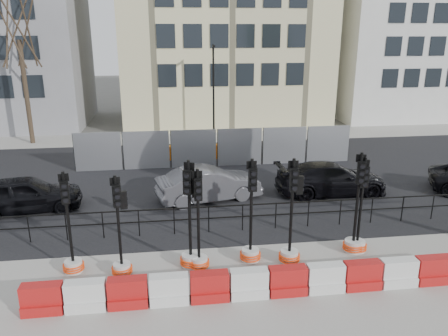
{
  "coord_description": "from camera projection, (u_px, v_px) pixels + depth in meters",
  "views": [
    {
      "loc": [
        -2.51,
        -12.73,
        6.78
      ],
      "look_at": [
        -0.42,
        3.0,
        1.8
      ],
      "focal_mm": 35.0,
      "sensor_mm": 36.0,
      "label": 1
    }
  ],
  "objects": [
    {
      "name": "traffic_signal_d",
      "position": [
        191.0,
        243.0,
        12.92
      ],
      "size": [
        0.66,
        0.66,
        3.34
      ],
      "rotation": [
        0.0,
        0.0,
        -0.34
      ],
      "color": "silver",
      "rests_on": "ground"
    },
    {
      "name": "car_a",
      "position": [
        25.0,
        194.0,
        17.0
      ],
      "size": [
        3.02,
        4.74,
        1.43
      ],
      "primitive_type": "imported",
      "rotation": [
        0.0,
        0.0,
        1.73
      ],
      "color": "black",
      "rests_on": "ground"
    },
    {
      "name": "traffic_signal_h",
      "position": [
        358.0,
        233.0,
        13.86
      ],
      "size": [
        0.62,
        0.62,
        3.15
      ],
      "rotation": [
        0.0,
        0.0,
        -0.23
      ],
      "color": "silver",
      "rests_on": "ground"
    },
    {
      "name": "traffic_signal_g",
      "position": [
        354.0,
        232.0,
        13.83
      ],
      "size": [
        0.65,
        0.65,
        3.32
      ],
      "rotation": [
        0.0,
        0.0,
        -0.2
      ],
      "color": "silver",
      "rests_on": "ground"
    },
    {
      "name": "kerb_railing",
      "position": [
        243.0,
        213.0,
        15.32
      ],
      "size": [
        18.0,
        0.04,
        1.0
      ],
      "color": "black",
      "rests_on": "ground"
    },
    {
      "name": "sidewalk_far",
      "position": [
        205.0,
        136.0,
        29.52
      ],
      "size": [
        40.0,
        4.0,
        0.02
      ],
      "primitive_type": "cube",
      "color": "gray",
      "rests_on": "ground"
    },
    {
      "name": "sidewalk_near",
      "position": [
        270.0,
        299.0,
        11.55
      ],
      "size": [
        40.0,
        6.0,
        0.02
      ],
      "primitive_type": "cube",
      "color": "gray",
      "rests_on": "ground"
    },
    {
      "name": "building_white",
      "position": [
        408.0,
        15.0,
        34.92
      ],
      "size": [
        12.0,
        9.06,
        16.0
      ],
      "color": "silver",
      "rests_on": "ground"
    },
    {
      "name": "building_grey",
      "position": [
        2.0,
        28.0,
        31.32
      ],
      "size": [
        11.0,
        9.06,
        14.0
      ],
      "color": "gray",
      "rests_on": "ground"
    },
    {
      "name": "traffic_signal_c",
      "position": [
        199.0,
        249.0,
        12.86
      ],
      "size": [
        0.62,
        0.62,
        3.12
      ],
      "rotation": [
        0.0,
        0.0,
        0.03
      ],
      "color": "silver",
      "rests_on": "ground"
    },
    {
      "name": "traffic_signal_e",
      "position": [
        251.0,
        241.0,
        13.27
      ],
      "size": [
        0.65,
        0.65,
        3.28
      ],
      "rotation": [
        0.0,
        0.0,
        0.03
      ],
      "color": "silver",
      "rests_on": "ground"
    },
    {
      "name": "heras_fencing",
      "position": [
        215.0,
        150.0,
        23.45
      ],
      "size": [
        14.33,
        1.72,
        2.0
      ],
      "color": "#999BA2",
      "rests_on": "ground"
    },
    {
      "name": "car_c",
      "position": [
        331.0,
        179.0,
        18.86
      ],
      "size": [
        2.02,
        4.81,
        1.39
      ],
      "primitive_type": "imported",
      "rotation": [
        0.0,
        0.0,
        1.56
      ],
      "color": "black",
      "rests_on": "ground"
    },
    {
      "name": "traffic_signal_f",
      "position": [
        291.0,
        239.0,
        13.14
      ],
      "size": [
        0.65,
        0.65,
        3.32
      ],
      "rotation": [
        0.0,
        0.0,
        -0.03
      ],
      "color": "silver",
      "rests_on": "ground"
    },
    {
      "name": "road",
      "position": [
        222.0,
        178.0,
        21.0
      ],
      "size": [
        40.0,
        14.0,
        0.03
      ],
      "primitive_type": "cube",
      "color": "black",
      "rests_on": "ground"
    },
    {
      "name": "traffic_signal_b",
      "position": [
        121.0,
        253.0,
        12.48
      ],
      "size": [
        0.6,
        0.6,
        3.06
      ],
      "rotation": [
        0.0,
        0.0,
        0.27
      ],
      "color": "silver",
      "rests_on": "ground"
    },
    {
      "name": "car_b",
      "position": [
        209.0,
        184.0,
        18.14
      ],
      "size": [
        3.4,
        4.99,
        1.43
      ],
      "primitive_type": "imported",
      "rotation": [
        0.0,
        0.0,
        1.8
      ],
      "color": "#4E4E53",
      "rests_on": "ground"
    },
    {
      "name": "barrier_row",
      "position": [
        268.0,
        283.0,
        11.63
      ],
      "size": [
        12.55,
        0.5,
        0.8
      ],
      "color": "red",
      "rests_on": "ground"
    },
    {
      "name": "traffic_signal_a",
      "position": [
        72.0,
        253.0,
        12.65
      ],
      "size": [
        0.61,
        0.61,
        3.11
      ],
      "rotation": [
        0.0,
        0.0,
        0.2
      ],
      "color": "silver",
      "rests_on": "ground"
    },
    {
      "name": "building_cream",
      "position": [
        223.0,
        0.0,
        32.73
      ],
      "size": [
        15.0,
        10.06,
        18.0
      ],
      "color": "#C0B78C",
      "rests_on": "ground"
    },
    {
      "name": "lamp_post_far",
      "position": [
        214.0,
        90.0,
        27.65
      ],
      "size": [
        0.12,
        0.56,
        6.0
      ],
      "color": "black",
      "rests_on": "ground"
    },
    {
      "name": "ground",
      "position": [
        249.0,
        246.0,
        14.39
      ],
      "size": [
        120.0,
        120.0,
        0.0
      ],
      "primitive_type": "plane",
      "color": "#51514C",
      "rests_on": "ground"
    },
    {
      "name": "tree_bare_far",
      "position": [
        18.0,
        33.0,
        25.67
      ],
      "size": [
        2.0,
        2.0,
        9.0
      ],
      "color": "#473828",
      "rests_on": "ground"
    }
  ]
}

